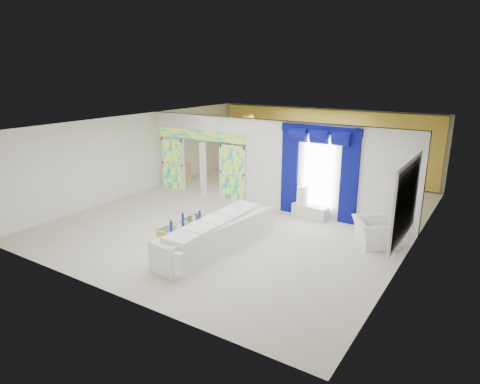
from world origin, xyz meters
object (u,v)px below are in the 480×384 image
Objects in this scene: console_table at (310,211)px; armchair at (374,232)px; grand_piano at (260,169)px; coffee_table at (185,229)px; white_sofa at (217,236)px.

console_table is 2.59m from armchair.
grand_piano reaches higher than console_table.
grand_piano is (-1.43, 6.72, 0.27)m from coffee_table.
white_sofa is 4.24m from armchair.
armchair is (4.73, 2.26, 0.17)m from coffee_table.
armchair is at bearing -25.55° from console_table.
coffee_table is 1.38× the size of console_table.
console_table is 1.08× the size of armchair.
coffee_table is 4.14m from console_table.
armchair is 0.61× the size of grand_piano.
white_sofa reaches higher than armchair.
white_sofa is 3.26× the size of console_table.
grand_piano reaches higher than armchair.
coffee_table is 0.91× the size of grand_piano.
console_table reaches higher than coffee_table.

